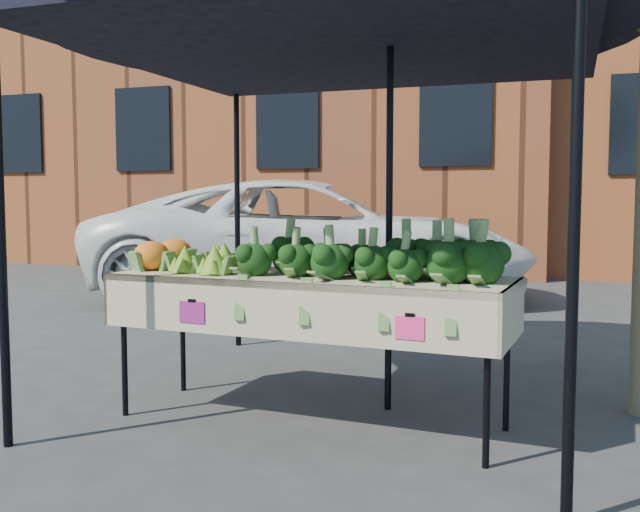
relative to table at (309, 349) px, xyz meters
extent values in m
plane|color=#2F2F32|center=(0.12, 0.14, -0.45)|extent=(90.00, 90.00, 0.00)
cube|color=#BEB08F|center=(0.00, 0.00, 0.00)|extent=(2.45, 0.97, 0.90)
cube|color=#F22D8C|center=(-0.56, -0.40, 0.25)|extent=(0.17, 0.01, 0.12)
cube|color=#FD307B|center=(0.74, -0.40, 0.25)|extent=(0.17, 0.01, 0.12)
ellipsoid|color=black|center=(0.36, 0.03, 0.60)|extent=(1.57, 0.60, 0.30)
ellipsoid|color=#97B434|center=(-0.67, 0.04, 0.56)|extent=(0.46, 0.60, 0.23)
ellipsoid|color=orange|center=(-1.04, 0.07, 0.55)|extent=(0.26, 0.46, 0.21)
imported|color=white|center=(-1.79, 5.03, 2.45)|extent=(2.28, 3.01, 5.79)
cube|color=brown|center=(-4.88, 12.14, 4.05)|extent=(12.00, 8.00, 9.00)
camera|label=1|loc=(1.47, -4.01, 0.90)|focal=40.41mm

